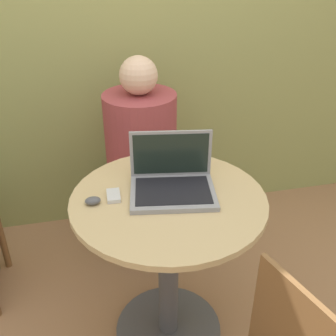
{
  "coord_description": "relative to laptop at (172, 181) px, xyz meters",
  "views": [
    {
      "loc": [
        -0.29,
        -1.24,
        1.63
      ],
      "look_at": [
        0.01,
        0.05,
        0.87
      ],
      "focal_mm": 42.0,
      "sensor_mm": 36.0,
      "label": 1
    }
  ],
  "objects": [
    {
      "name": "round_table",
      "position": [
        -0.03,
        -0.04,
        -0.29
      ],
      "size": [
        0.77,
        0.77,
        0.77
      ],
      "color": "#4C4C51",
      "rests_on": "ground_plane"
    },
    {
      "name": "person_seated",
      "position": [
        -0.01,
        0.68,
        -0.34
      ],
      "size": [
        0.42,
        0.61,
        1.16
      ],
      "color": "#4C4742",
      "rests_on": "ground_plane"
    },
    {
      "name": "computer_mouse",
      "position": [
        -0.31,
        -0.03,
        -0.03
      ],
      "size": [
        0.06,
        0.04,
        0.03
      ],
      "color": "#4C4C51",
      "rests_on": "round_table"
    },
    {
      "name": "cell_phone",
      "position": [
        -0.23,
        -0.0,
        -0.04
      ],
      "size": [
        0.05,
        0.09,
        0.02
      ],
      "color": "silver",
      "rests_on": "round_table"
    },
    {
      "name": "ground_plane",
      "position": [
        -0.03,
        -0.04,
        -0.82
      ],
      "size": [
        12.0,
        12.0,
        0.0
      ],
      "primitive_type": "plane",
      "color": "#9E704C"
    },
    {
      "name": "laptop",
      "position": [
        0.0,
        0.0,
        0.0
      ],
      "size": [
        0.37,
        0.3,
        0.22
      ],
      "color": "gray",
      "rests_on": "round_table"
    },
    {
      "name": "back_wall",
      "position": [
        -0.03,
        0.99,
        0.48
      ],
      "size": [
        7.0,
        0.05,
        2.6
      ],
      "color": "#939956",
      "rests_on": "ground_plane"
    }
  ]
}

